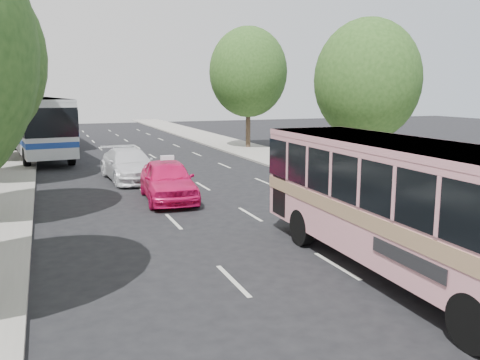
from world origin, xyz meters
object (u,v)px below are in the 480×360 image
pink_taxi (168,180)px  white_pickup (129,165)px  tour_coach_rear (53,120)px  tour_coach_front (38,122)px  pink_bus (404,194)px

pink_taxi → white_pickup: pink_taxi is taller
pink_taxi → tour_coach_rear: 24.92m
white_pickup → pink_taxi: bearing=-86.2°
tour_coach_front → tour_coach_rear: 8.13m
pink_bus → tour_coach_rear: size_ratio=0.88×
white_pickup → tour_coach_front: 12.00m
pink_taxi → white_pickup: bearing=102.2°
tour_coach_front → white_pickup: bearing=-75.5°
pink_bus → white_pickup: pink_bus is taller
white_pickup → tour_coach_front: (-4.30, 11.09, 1.62)m
tour_coach_front → tour_coach_rear: (1.13, 8.04, -0.30)m
pink_bus → tour_coach_rear: (-7.26, 35.30, 0.06)m
pink_bus → tour_coach_rear: tour_coach_rear is taller
pink_bus → pink_taxi: size_ratio=2.10×
pink_bus → tour_coach_front: bearing=108.4°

